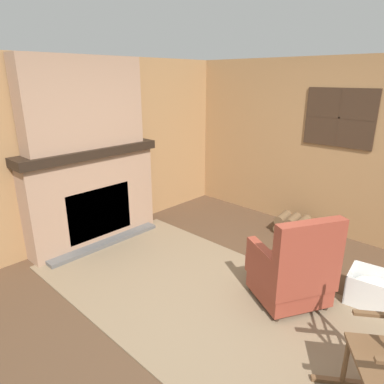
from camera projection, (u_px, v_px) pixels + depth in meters
name	position (u px, v px, depth m)	size (l,w,h in m)	color
ground_plane	(227.00, 314.00, 3.29)	(14.00, 14.00, 0.00)	#4C3523
wood_panel_wall_left	(81.00, 152.00, 4.52)	(0.06, 5.52, 2.43)	#9E7247
wood_panel_wall_back	(344.00, 150.00, 4.61)	(5.52, 0.09, 2.43)	#9E7247
fireplace_hearth	(93.00, 196.00, 4.57)	(0.53, 1.88, 1.30)	#9E7A60
chimney_breast	(84.00, 103.00, 4.19)	(0.28, 1.57, 1.11)	#9E7A60
area_rug	(206.00, 298.00, 3.51)	(3.85, 2.00, 0.01)	#7A664C
armchair	(293.00, 272.00, 3.34)	(0.87, 0.89, 0.97)	brown
firewood_stack	(292.00, 224.00, 4.95)	(0.47, 0.38, 0.27)	brown
laundry_basket	(373.00, 289.00, 3.39)	(0.51, 0.45, 0.32)	white
oil_lamp_vase	(53.00, 144.00, 4.05)	(0.11, 0.11, 0.30)	#99B29E
storage_case	(115.00, 138.00, 4.66)	(0.16, 0.27, 0.15)	black
decorative_plate_on_mantel	(75.00, 139.00, 4.27)	(0.06, 0.25, 0.24)	red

